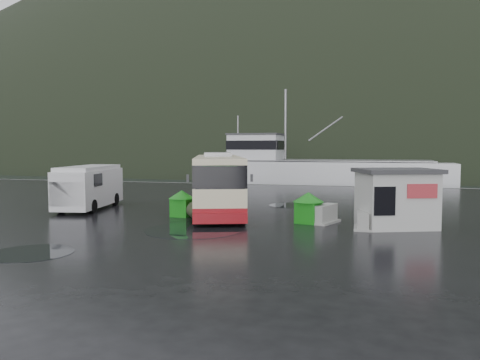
% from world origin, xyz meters
% --- Properties ---
extents(ground, '(160.00, 160.00, 0.00)m').
position_xyz_m(ground, '(0.00, 0.00, 0.00)').
color(ground, black).
rests_on(ground, ground).
extents(harbor_water, '(300.00, 180.00, 0.02)m').
position_xyz_m(harbor_water, '(0.00, 110.00, 0.00)').
color(harbor_water, black).
rests_on(harbor_water, ground).
extents(quay_edge, '(160.00, 0.60, 1.50)m').
position_xyz_m(quay_edge, '(0.00, 20.00, 0.00)').
color(quay_edge, '#999993').
rests_on(quay_edge, ground).
extents(headland, '(780.00, 540.00, 570.00)m').
position_xyz_m(headland, '(10.00, 250.00, 0.00)').
color(headland, black).
rests_on(headland, ground).
extents(coach_bus, '(6.05, 11.34, 3.11)m').
position_xyz_m(coach_bus, '(0.63, 2.25, 0.00)').
color(coach_bus, beige).
rests_on(coach_bus, ground).
extents(white_van, '(2.91, 5.93, 2.37)m').
position_xyz_m(white_van, '(-6.40, 1.18, 0.00)').
color(white_van, silver).
rests_on(white_van, ground).
extents(waste_bin_left, '(1.01, 1.01, 1.28)m').
position_xyz_m(waste_bin_left, '(-0.45, -0.23, 0.00)').
color(waste_bin_left, '#167E16').
rests_on(waste_bin_left, ground).
extents(waste_bin_right, '(1.24, 1.24, 1.38)m').
position_xyz_m(waste_bin_right, '(5.74, -0.71, 0.00)').
color(waste_bin_right, '#167E16').
rests_on(waste_bin_right, ground).
extents(dome_tent, '(2.01, 2.75, 1.05)m').
position_xyz_m(dome_tent, '(1.16, -1.08, 0.00)').
color(dome_tent, '#292F1C').
rests_on(dome_tent, ground).
extents(ticket_kiosk, '(3.79, 3.34, 2.47)m').
position_xyz_m(ticket_kiosk, '(9.43, -0.95, 0.00)').
color(ticket_kiosk, beige).
rests_on(ticket_kiosk, ground).
extents(jersey_barrier_a, '(0.73, 1.46, 0.73)m').
position_xyz_m(jersey_barrier_a, '(8.10, -1.70, 0.00)').
color(jersey_barrier_a, '#999993').
rests_on(jersey_barrier_a, ground).
extents(jersey_barrier_b, '(1.38, 1.84, 0.83)m').
position_xyz_m(jersey_barrier_b, '(6.46, -0.55, 0.00)').
color(jersey_barrier_b, '#999993').
rests_on(jersey_barrier_b, ground).
extents(fishing_trawler, '(27.78, 7.15, 11.02)m').
position_xyz_m(fishing_trawler, '(3.37, 28.14, 0.00)').
color(fishing_trawler, silver).
rests_on(fishing_trawler, ground).
extents(puddles, '(8.85, 16.82, 0.01)m').
position_xyz_m(puddles, '(1.07, -3.04, 0.01)').
color(puddles, black).
rests_on(puddles, ground).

